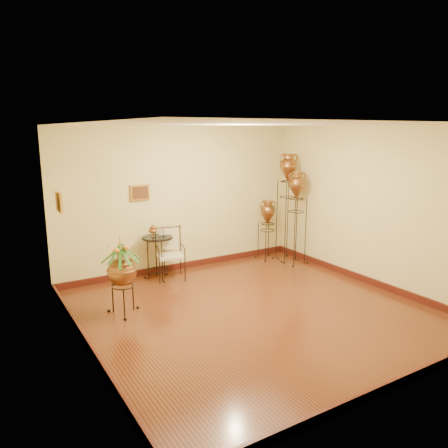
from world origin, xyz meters
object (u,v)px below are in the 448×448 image
armchair (170,254)px  side_table (158,257)px  amphora_mid (296,217)px  amphora_tall (287,206)px  planter_urn (122,268)px

armchair → side_table: 0.24m
amphora_mid → armchair: bearing=170.8°
amphora_tall → armchair: (-2.63, 0.13, -0.68)m
amphora_tall → planter_urn: bearing=-166.3°
amphora_tall → amphora_mid: 0.35m
planter_urn → side_table: size_ratio=1.25×
amphora_tall → side_table: (-2.82, 0.26, -0.74)m
amphora_mid → armchair: amphora_mid is taller
amphora_tall → armchair: 2.72m
amphora_tall → side_table: bearing=174.7°
amphora_tall → amphora_mid: size_ratio=1.18×
amphora_tall → armchair: amphora_tall is taller
planter_urn → armchair: 1.68m
armchair → planter_urn: bearing=-124.7°
amphora_tall → planter_urn: size_ratio=1.79×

